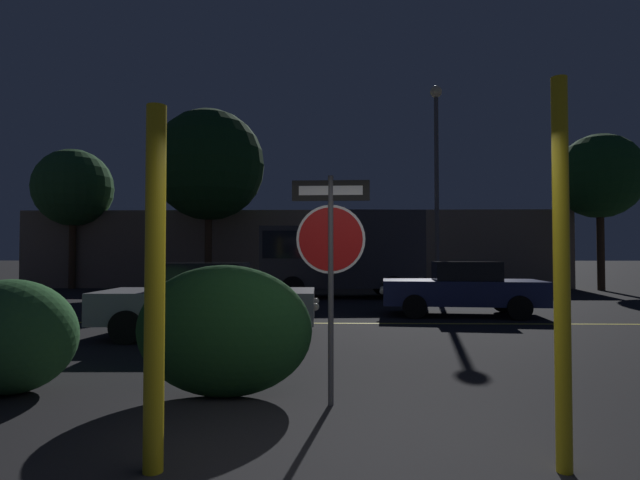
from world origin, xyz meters
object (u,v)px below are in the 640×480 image
object	(u,v)px
passing_car_2	(207,300)
tree_0	(73,188)
stop_sign	(331,243)
hedge_bush_2	(224,331)
street_lamp	(436,164)
tree_2	(209,165)
yellow_pole_left	(155,287)
tree_1	(600,177)
yellow_pole_right	(562,272)
delivery_truck	(340,252)
passing_car_3	(462,288)
hedge_bush_1	(10,336)

from	to	relation	value
passing_car_2	tree_0	bearing A→B (deg)	-145.52
stop_sign	hedge_bush_2	world-z (taller)	stop_sign
street_lamp	tree_2	bearing A→B (deg)	159.79
yellow_pole_left	tree_1	world-z (taller)	tree_1
yellow_pole_right	tree_1	size ratio (longest dim) A/B	0.42
stop_sign	yellow_pole_right	size ratio (longest dim) A/B	0.84
delivery_truck	tree_2	bearing A→B (deg)	54.60
stop_sign	yellow_pole_left	world-z (taller)	yellow_pole_left
tree_2	yellow_pole_left	bearing A→B (deg)	-77.10
stop_sign	delivery_truck	xyz separation A→B (m)	(0.28, 13.22, -0.01)
passing_car_3	tree_1	size ratio (longest dim) A/B	0.61
tree_1	tree_2	bearing A→B (deg)	-178.51
yellow_pole_left	street_lamp	bearing A→B (deg)	70.79
stop_sign	tree_1	distance (m)	21.21
passing_car_3	tree_0	distance (m)	18.94
passing_car_3	tree_2	size ratio (longest dim) A/B	0.53
delivery_truck	tree_0	world-z (taller)	tree_0
stop_sign	yellow_pole_right	bearing A→B (deg)	-41.05
tree_1	tree_0	bearing A→B (deg)	178.52
stop_sign	delivery_truck	world-z (taller)	delivery_truck
delivery_truck	tree_2	distance (m)	7.81
yellow_pole_right	hedge_bush_1	world-z (taller)	yellow_pole_right
yellow_pole_right	delivery_truck	bearing A→B (deg)	95.51
yellow_pole_right	tree_1	world-z (taller)	tree_1
tree_0	tree_2	xyz separation A→B (m)	(6.69, -1.08, 0.86)
yellow_pole_left	hedge_bush_1	world-z (taller)	yellow_pole_left
stop_sign	hedge_bush_2	size ratio (longest dim) A/B	1.23
hedge_bush_1	passing_car_2	bearing A→B (deg)	72.78
passing_car_2	tree_0	size ratio (longest dim) A/B	0.65
delivery_truck	tree_0	size ratio (longest dim) A/B	0.92
hedge_bush_1	tree_0	world-z (taller)	tree_0
hedge_bush_2	tree_2	size ratio (longest dim) A/B	0.24
tree_1	hedge_bush_2	bearing A→B (deg)	-127.90
hedge_bush_1	passing_car_3	distance (m)	10.35
yellow_pole_left	delivery_truck	size ratio (longest dim) A/B	0.45
tree_0	passing_car_3	bearing A→B (deg)	-32.47
delivery_truck	tree_1	world-z (taller)	tree_1
hedge_bush_2	street_lamp	size ratio (longest dim) A/B	0.25
tree_0	tree_1	size ratio (longest dim) A/B	0.94
passing_car_2	tree_2	xyz separation A→B (m)	(-3.08, 12.34, 4.88)
yellow_pole_left	hedge_bush_2	size ratio (longest dim) A/B	1.37
yellow_pole_right	passing_car_2	distance (m)	7.30
yellow_pole_left	street_lamp	xyz separation A→B (m)	(5.20, 14.92, 3.63)
street_lamp	tree_2	distance (m)	10.04
yellow_pole_right	yellow_pole_left	bearing A→B (deg)	-178.66
delivery_truck	street_lamp	size ratio (longest dim) A/B	0.76
stop_sign	yellow_pole_left	bearing A→B (deg)	-126.19
hedge_bush_1	delivery_truck	distance (m)	13.52
stop_sign	tree_0	size ratio (longest dim) A/B	0.37
stop_sign	delivery_truck	distance (m)	13.22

